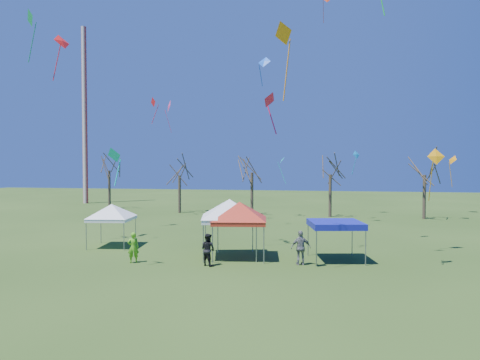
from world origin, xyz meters
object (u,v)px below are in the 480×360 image
Objects in this scene: radio_mast at (85,116)px; tree_4 at (425,159)px; tent_red at (239,206)px; person_grey at (301,248)px; tree_0 at (109,157)px; tree_2 at (252,157)px; tent_blue at (335,224)px; tree_1 at (179,162)px; person_dark at (208,250)px; tent_white_west at (112,207)px; tree_3 at (330,159)px; person_green at (133,247)px; tent_white_mid at (229,203)px.

radio_mast reaches higher than tree_4.
tent_red reaches higher than person_grey.
tree_0 is at bearing -62.48° from person_grey.
tent_blue is (8.24, -21.34, -4.22)m from tree_2.
person_grey is (14.75, -23.11, -4.85)m from tree_1.
person_dark is at bearing -67.94° from tree_1.
tent_white_west is (19.32, -29.48, -9.84)m from radio_mast.
tree_3 is at bearing 75.13° from tent_red.
radio_mast reaches higher than person_grey.
person_dark reaches higher than person_green.
tree_0 reaches higher than tree_4.
radio_mast is at bearing 159.43° from tree_2.
radio_mast is 44.96m from tree_4.
tree_1 is at bearing 95.92° from tent_white_west.
tent_blue is (6.15, 0.16, -1.14)m from tent_white_mid.
person_grey is (-11.37, -22.46, -5.12)m from tree_4.
tent_white_mid is 3.42m from person_dark.
tent_white_mid is at bearing -84.46° from tree_2.
person_green is at bearing -59.99° from tree_0.
radio_mast is at bearing 123.24° from tent_white_west.
tree_3 is 1.80× the size of tent_white_mid.
tent_white_west reaches higher than person_grey.
tree_1 is 26.57m from person_dark.
tree_1 reaches higher than person_dark.
person_grey is 1.10× the size of person_green.
tree_3 reaches higher than person_green.
tree_0 is 36.27m from person_grey.
tree_3 reaches higher than tent_white_west.
radio_mast is 3.16× the size of tree_3.
tent_blue is (26.72, -24.35, -4.42)m from tree_0.
tree_2 is 8.41m from tree_3.
tree_0 is 4.48× the size of person_grey.
tent_blue is 1.79× the size of person_grey.
radio_mast is 44.63m from person_dark.
person_dark is at bearing -3.95° from person_grey.
tree_2 reaches higher than tree_3.
tree_4 is (36.20, -3.38, -0.43)m from tree_0.
tree_2 is 1.03× the size of tree_3.
radio_mast reaches higher than tent_red.
tree_3 is at bearing 73.40° from tent_white_mid.
tent_white_mid is 6.26m from tent_blue.
person_green is (-4.96, -2.52, -2.35)m from tent_white_mid.
tree_1 is at bearing -100.65° from person_green.
tree_4 is (43.36, -10.00, -6.44)m from radio_mast.
person_dark is at bearing -106.51° from tree_3.
tent_blue is (33.87, -30.96, -10.43)m from radio_mast.
tent_red reaches higher than person_green.
tree_3 is at bearing -7.08° from tree_0.
tree_4 is at bearing -1.42° from tree_1.
person_green is (5.53, -24.30, -4.94)m from tree_1.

